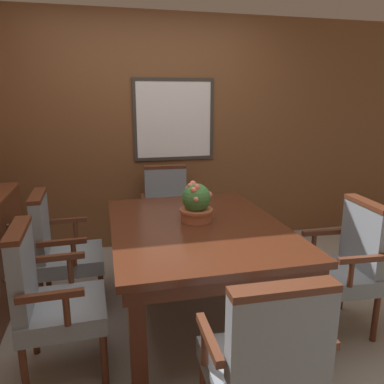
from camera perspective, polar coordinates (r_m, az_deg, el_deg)
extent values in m
plane|color=#A39E93|center=(2.84, -0.88, -20.19)|extent=(14.00, 14.00, 0.00)
cube|color=brown|center=(4.06, -6.32, 8.72)|extent=(7.20, 0.06, 2.45)
cube|color=white|center=(4.05, -2.75, 10.93)|extent=(0.80, 0.01, 0.79)
cube|color=#38332D|center=(4.04, -2.82, 16.76)|extent=(0.87, 0.02, 0.04)
cube|color=#38332D|center=(4.09, -2.68, 5.15)|extent=(0.87, 0.02, 0.03)
cube|color=#38332D|center=(3.99, -8.72, 10.74)|extent=(0.04, 0.02, 0.79)
cube|color=#38332D|center=(4.14, 3.02, 11.00)|extent=(0.03, 0.02, 0.79)
cube|color=#4C2314|center=(2.17, -8.22, -21.51)|extent=(0.09, 0.09, 0.68)
cube|color=#4C2314|center=(2.45, 17.01, -17.63)|extent=(0.09, 0.09, 0.68)
cube|color=#4C2314|center=(3.39, -10.48, -7.93)|extent=(0.09, 0.09, 0.68)
cube|color=#4C2314|center=(3.57, 5.81, -6.61)|extent=(0.09, 0.09, 0.68)
cube|color=#4C2314|center=(2.71, 0.74, -6.71)|extent=(1.15, 1.53, 0.09)
cube|color=#4C2314|center=(2.69, 0.75, -5.36)|extent=(1.21, 1.59, 0.04)
cylinder|color=#562B19|center=(3.03, 14.84, -14.68)|extent=(0.04, 0.04, 0.34)
cylinder|color=#562B19|center=(2.71, 18.55, -18.60)|extent=(0.04, 0.04, 0.34)
cylinder|color=#562B19|center=(3.21, 21.85, -13.51)|extent=(0.04, 0.04, 0.34)
cylinder|color=#562B19|center=(2.92, 26.14, -16.90)|extent=(0.04, 0.04, 0.34)
cube|color=gray|center=(2.86, 20.75, -11.94)|extent=(0.51, 0.50, 0.11)
cube|color=gray|center=(2.85, 24.72, -6.25)|extent=(0.11, 0.44, 0.45)
cube|color=#562B19|center=(2.78, 25.22, -1.59)|extent=(0.12, 0.44, 0.03)
cylinder|color=#562B19|center=(2.97, 18.05, -7.58)|extent=(0.04, 0.04, 0.18)
cube|color=#562B19|center=(2.98, 19.41, -5.81)|extent=(0.34, 0.06, 0.04)
cylinder|color=#562B19|center=(2.59, 23.05, -11.34)|extent=(0.04, 0.04, 0.18)
cube|color=#562B19|center=(2.59, 24.60, -9.29)|extent=(0.34, 0.06, 0.04)
cylinder|color=#562B19|center=(3.68, -6.40, -8.92)|extent=(0.04, 0.04, 0.34)
cylinder|color=#562B19|center=(3.72, -0.05, -8.53)|extent=(0.04, 0.04, 0.34)
cylinder|color=#562B19|center=(4.06, -6.84, -6.63)|extent=(0.04, 0.04, 0.34)
cylinder|color=#562B19|center=(4.10, -1.10, -6.31)|extent=(0.04, 0.04, 0.34)
cube|color=gray|center=(3.81, -3.65, -4.42)|extent=(0.49, 0.50, 0.11)
cube|color=gray|center=(3.92, -4.06, 0.39)|extent=(0.43, 0.10, 0.45)
cube|color=#562B19|center=(3.87, -4.12, 3.85)|extent=(0.44, 0.11, 0.03)
cylinder|color=#562B19|center=(3.71, -7.36, -2.65)|extent=(0.04, 0.04, 0.18)
cube|color=#562B19|center=(3.75, -7.46, -1.02)|extent=(0.05, 0.34, 0.04)
cylinder|color=#562B19|center=(3.76, 0.06, -2.29)|extent=(0.04, 0.04, 0.18)
cube|color=#562B19|center=(3.81, -0.13, -0.68)|extent=(0.05, 0.34, 0.04)
cylinder|color=#562B19|center=(2.27, 12.86, -25.44)|extent=(0.04, 0.04, 0.34)
cube|color=gray|center=(1.92, 10.04, -25.33)|extent=(0.48, 0.49, 0.11)
cube|color=gray|center=(1.60, 13.37, -21.79)|extent=(0.43, 0.09, 0.45)
cube|color=#562B19|center=(1.48, 13.92, -14.20)|extent=(0.43, 0.10, 0.03)
cylinder|color=#562B19|center=(1.95, 16.86, -19.72)|extent=(0.04, 0.04, 0.18)
cube|color=#562B19|center=(1.85, 18.20, -18.51)|extent=(0.04, 0.33, 0.04)
cylinder|color=#562B19|center=(1.79, 1.96, -22.42)|extent=(0.04, 0.04, 0.18)
cube|color=#562B19|center=(1.68, 2.64, -21.36)|extent=(0.04, 0.33, 0.04)
cylinder|color=#562B19|center=(2.36, -13.19, -23.66)|extent=(0.04, 0.04, 0.34)
cylinder|color=#562B19|center=(2.70, -13.60, -18.40)|extent=(0.04, 0.04, 0.34)
cylinder|color=#562B19|center=(2.40, -24.14, -23.99)|extent=(0.04, 0.04, 0.34)
cylinder|color=#562B19|center=(2.73, -22.87, -18.78)|extent=(0.04, 0.04, 0.34)
cube|color=gray|center=(2.42, -18.89, -16.76)|extent=(0.49, 0.48, 0.11)
cube|color=gray|center=(2.32, -24.44, -10.90)|extent=(0.09, 0.43, 0.45)
cube|color=#562B19|center=(2.23, -25.07, -5.27)|extent=(0.10, 0.43, 0.03)
cylinder|color=#562B19|center=(2.13, -18.57, -16.65)|extent=(0.04, 0.04, 0.18)
cube|color=#562B19|center=(2.10, -20.79, -14.59)|extent=(0.34, 0.05, 0.04)
cylinder|color=#562B19|center=(2.56, -18.05, -11.16)|extent=(0.04, 0.04, 0.18)
cube|color=#562B19|center=(2.53, -19.85, -9.38)|extent=(0.34, 0.05, 0.04)
cylinder|color=#562B19|center=(2.99, -13.59, -14.95)|extent=(0.04, 0.04, 0.34)
cylinder|color=#562B19|center=(3.36, -13.83, -11.61)|extent=(0.04, 0.04, 0.34)
cylinder|color=#562B19|center=(3.02, -21.82, -15.33)|extent=(0.04, 0.04, 0.34)
cylinder|color=#562B19|center=(3.38, -21.07, -11.98)|extent=(0.04, 0.04, 0.34)
cube|color=gray|center=(3.08, -17.89, -9.71)|extent=(0.49, 0.48, 0.11)
cube|color=gray|center=(3.00, -22.09, -4.98)|extent=(0.09, 0.43, 0.45)
cube|color=#562B19|center=(2.94, -22.52, -0.53)|extent=(0.10, 0.43, 0.03)
cylinder|color=#562B19|center=(2.80, -17.58, -8.91)|extent=(0.04, 0.04, 0.18)
cube|color=#562B19|center=(2.77, -19.21, -7.26)|extent=(0.34, 0.05, 0.04)
cylinder|color=#562B19|center=(3.26, -17.29, -5.62)|extent=(0.04, 0.04, 0.18)
cube|color=#562B19|center=(3.23, -18.67, -4.18)|extent=(0.34, 0.05, 0.04)
cylinder|color=#B2603D|center=(2.74, 0.64, -3.50)|extent=(0.23, 0.23, 0.09)
cylinder|color=#B2603D|center=(2.73, 0.64, -2.79)|extent=(0.24, 0.24, 0.02)
sphere|color=#427F3D|center=(2.70, 0.65, -0.89)|extent=(0.21, 0.21, 0.21)
sphere|color=#F16D63|center=(2.64, 0.73, 0.70)|extent=(0.05, 0.05, 0.05)
sphere|color=#DE7F74|center=(2.75, -0.54, 0.48)|extent=(0.05, 0.05, 0.05)
sphere|color=#F77A61|center=(2.62, 0.26, 0.27)|extent=(0.04, 0.04, 0.04)
sphere|color=#EA7866|center=(2.70, 0.13, 1.16)|extent=(0.05, 0.05, 0.05)
sphere|color=#E86C62|center=(2.74, 2.54, -0.47)|extent=(0.06, 0.06, 0.06)
sphere|color=#E77D6D|center=(2.60, 0.62, -1.14)|extent=(0.04, 0.04, 0.04)
sphere|color=#F47377|center=(2.76, 0.00, 0.78)|extent=(0.05, 0.05, 0.05)
sphere|color=#E18261|center=(2.68, -0.29, 0.92)|extent=(0.04, 0.04, 0.04)
sphere|color=#4C422D|center=(3.16, -26.28, -4.58)|extent=(0.03, 0.03, 0.03)
sphere|color=#4C422D|center=(3.04, -26.64, -11.95)|extent=(0.03, 0.03, 0.03)
sphere|color=#4C422D|center=(3.50, -24.81, -8.33)|extent=(0.03, 0.03, 0.03)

